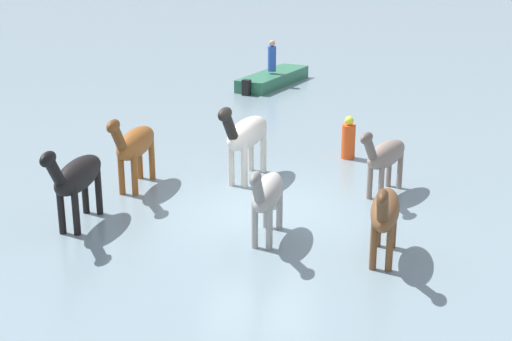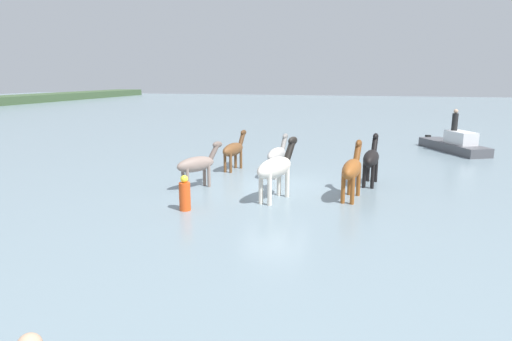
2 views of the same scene
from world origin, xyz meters
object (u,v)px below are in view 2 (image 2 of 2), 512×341
object	(u,v)px
horse_lead	(277,154)
person_boatman_standing	(455,121)
horse_gray_outer	(234,149)
horse_dark_mare	(276,168)
horse_chestnut_trailing	(371,158)
buoy_channel_marker	(185,195)
boat_tender_starboard	(454,146)
horse_mid_herd	(197,164)
horse_dun_straggler	(352,169)

from	to	relation	value
horse_lead	person_boatman_standing	bearing A→B (deg)	-35.63
horse_gray_outer	horse_dark_mare	xyz separation A→B (m)	(-4.29, -2.90, 0.19)
horse_chestnut_trailing	buoy_channel_marker	bearing A→B (deg)	138.37
horse_chestnut_trailing	horse_lead	world-z (taller)	horse_chestnut_trailing
horse_chestnut_trailing	horse_lead	bearing A→B (deg)	90.07
horse_lead	horse_dark_mare	world-z (taller)	horse_dark_mare
horse_dark_mare	boat_tender_starboard	distance (m)	14.43
horse_chestnut_trailing	horse_gray_outer	world-z (taller)	horse_chestnut_trailing
boat_tender_starboard	horse_dark_mare	bearing A→B (deg)	-57.98
horse_mid_herd	horse_lead	size ratio (longest dim) A/B	0.93
horse_dun_straggler	boat_tender_starboard	world-z (taller)	horse_dun_straggler
horse_chestnut_trailing	horse_mid_herd	xyz separation A→B (m)	(-2.33, 6.31, -0.11)
horse_dun_straggler	boat_tender_starboard	bearing A→B (deg)	-16.60
person_boatman_standing	horse_dark_mare	bearing A→B (deg)	148.52
horse_gray_outer	boat_tender_starboard	xyz separation A→B (m)	(7.96, -10.47, -0.63)
horse_gray_outer	person_boatman_standing	xyz separation A→B (m)	(7.91, -10.37, 0.80)
buoy_channel_marker	horse_gray_outer	bearing A→B (deg)	3.56
horse_dark_mare	buoy_channel_marker	distance (m)	3.23
horse_lead	horse_mid_herd	bearing A→B (deg)	145.94
person_boatman_standing	horse_mid_herd	bearing A→B (deg)	136.95
boat_tender_starboard	buoy_channel_marker	bearing A→B (deg)	-61.63
horse_lead	horse_gray_outer	world-z (taller)	horse_gray_outer
horse_chestnut_trailing	boat_tender_starboard	world-z (taller)	horse_chestnut_trailing
horse_chestnut_trailing	boat_tender_starboard	bearing A→B (deg)	-19.72
horse_dark_mare	horse_dun_straggler	world-z (taller)	horse_dark_mare
horse_mid_herd	horse_dun_straggler	bearing A→B (deg)	-60.42
horse_chestnut_trailing	person_boatman_standing	bearing A→B (deg)	-19.35
horse_dun_straggler	person_boatman_standing	distance (m)	12.47
horse_lead	person_boatman_standing	world-z (taller)	person_boatman_standing
horse_gray_outer	horse_dun_straggler	distance (m)	6.43
horse_mid_herd	horse_lead	world-z (taller)	horse_lead
horse_lead	horse_gray_outer	xyz separation A→B (m)	(0.76, 2.17, 0.00)
horse_dun_straggler	person_boatman_standing	world-z (taller)	person_boatman_standing
horse_dun_straggler	horse_chestnut_trailing	bearing A→B (deg)	-7.41
horse_lead	buoy_channel_marker	xyz separation A→B (m)	(-5.49, 1.78, -0.43)
boat_tender_starboard	horse_gray_outer	bearing A→B (deg)	-79.01
horse_dun_straggler	buoy_channel_marker	xyz separation A→B (m)	(-2.74, 5.01, -0.54)
horse_gray_outer	horse_dark_mare	world-z (taller)	horse_dark_mare
horse_gray_outer	buoy_channel_marker	xyz separation A→B (m)	(-6.24, -0.39, -0.43)
horse_gray_outer	boat_tender_starboard	size ratio (longest dim) A/B	0.45
horse_dun_straggler	buoy_channel_marker	world-z (taller)	horse_dun_straggler
horse_dun_straggler	horse_mid_herd	bearing A→B (deg)	97.35
horse_dark_mare	horse_lead	bearing A→B (deg)	28.54
horse_dun_straggler	boat_tender_starboard	size ratio (longest dim) A/B	0.50
horse_mid_herd	horse_chestnut_trailing	bearing A→B (deg)	-40.20
horse_mid_herd	person_boatman_standing	bearing A→B (deg)	-13.56
horse_chestnut_trailing	horse_dark_mare	bearing A→B (deg)	141.39
person_boatman_standing	buoy_channel_marker	bearing A→B (deg)	144.81
horse_chestnut_trailing	person_boatman_standing	size ratio (longest dim) A/B	2.05
horse_mid_herd	horse_dun_straggler	xyz separation A→B (m)	(0.01, -5.70, 0.13)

